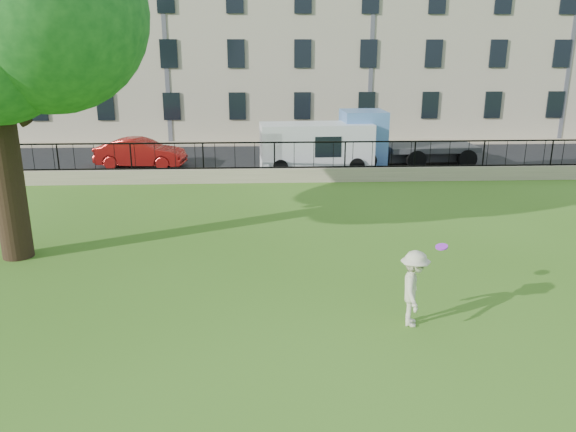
{
  "coord_description": "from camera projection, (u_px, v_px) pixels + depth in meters",
  "views": [
    {
      "loc": [
        -0.56,
        -11.42,
        5.46
      ],
      "look_at": [
        0.16,
        3.5,
        1.01
      ],
      "focal_mm": 35.0,
      "sensor_mm": 36.0,
      "label": 1
    }
  ],
  "objects": [
    {
      "name": "frisbee",
      "position": [
        442.0,
        247.0,
        12.32
      ],
      "size": [
        0.33,
        0.34,
        0.12
      ],
      "primitive_type": "cylinder",
      "rotation": [
        0.21,
        -0.14,
        -0.29
      ],
      "color": "#A928E3"
    },
    {
      "name": "iron_railing",
      "position": [
        274.0,
        155.0,
        23.68
      ],
      "size": [
        50.0,
        0.05,
        1.13
      ],
      "color": "black",
      "rests_on": "retaining_wall"
    },
    {
      "name": "blue_truck",
      "position": [
        407.0,
        138.0,
        27.16
      ],
      "size": [
        6.41,
        2.48,
        2.66
      ],
      "primitive_type": "cube",
      "rotation": [
        0.0,
        0.0,
        0.04
      ],
      "color": "#527EC1",
      "rests_on": "street"
    },
    {
      "name": "man",
      "position": [
        414.0,
        289.0,
        11.38
      ],
      "size": [
        0.82,
        1.14,
        1.6
      ],
      "primitive_type": "imported",
      "rotation": [
        0.0,
        0.0,
        1.33
      ],
      "color": "beige",
      "rests_on": "ground"
    },
    {
      "name": "red_sedan",
      "position": [
        141.0,
        153.0,
        26.77
      ],
      "size": [
        4.33,
        1.9,
        1.38
      ],
      "primitive_type": "imported",
      "rotation": [
        0.0,
        0.0,
        1.46
      ],
      "color": "#AE1915",
      "rests_on": "street"
    },
    {
      "name": "ground",
      "position": [
        288.0,
        304.0,
        12.52
      ],
      "size": [
        120.0,
        120.0,
        0.0
      ],
      "primitive_type": "plane",
      "color": "#3B6818",
      "rests_on": "ground"
    },
    {
      "name": "building_row",
      "position": [
        268.0,
        26.0,
        36.93
      ],
      "size": [
        56.4,
        10.4,
        13.8
      ],
      "color": "#B0A28C",
      "rests_on": "ground"
    },
    {
      "name": "street",
      "position": [
        272.0,
        161.0,
        28.5
      ],
      "size": [
        60.0,
        9.0,
        0.01
      ],
      "primitive_type": "cube",
      "color": "black",
      "rests_on": "ground"
    },
    {
      "name": "sidewalk",
      "position": [
        270.0,
        143.0,
        33.46
      ],
      "size": [
        60.0,
        1.4,
        0.12
      ],
      "primitive_type": "cube",
      "color": "gray",
      "rests_on": "ground"
    },
    {
      "name": "white_van",
      "position": [
        316.0,
        147.0,
        26.17
      ],
      "size": [
        5.25,
        2.29,
        2.16
      ],
      "primitive_type": "cube",
      "rotation": [
        0.0,
        0.0,
        0.05
      ],
      "color": "silver",
      "rests_on": "street"
    },
    {
      "name": "retaining_wall",
      "position": [
        275.0,
        175.0,
        23.92
      ],
      "size": [
        50.0,
        0.4,
        0.6
      ],
      "primitive_type": "cube",
      "color": "gray",
      "rests_on": "ground"
    }
  ]
}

